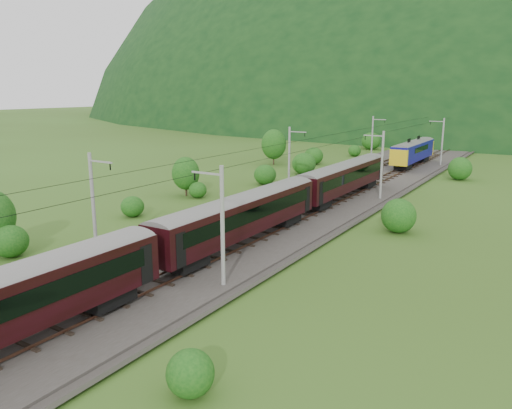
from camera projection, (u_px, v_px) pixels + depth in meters
The scene contains 14 objects.
ground at pixel (155, 271), 36.49m from camera, with size 600.00×600.00×0.00m, color #38551A.
railbed at pixel (233, 236), 44.71m from camera, with size 14.00×220.00×0.30m, color #38332D.
track_left at pixel (211, 230), 45.91m from camera, with size 2.40×220.00×0.27m.
track_right at pixel (255, 238), 43.42m from camera, with size 2.40×220.00×0.27m.
catenary_left at pixel (290, 156), 65.06m from camera, with size 2.54×192.28×8.00m.
catenary_right at pixel (381, 163), 58.72m from camera, with size 2.54×192.28×8.00m.
overhead_wires at pixel (232, 159), 43.15m from camera, with size 4.83×198.00×0.03m.
mountain_ridge at pixel (329, 109), 346.25m from camera, with size 336.00×280.00×132.00m, color #113314.
train at pixel (243, 209), 41.16m from camera, with size 2.83×114.83×4.91m.
hazard_post_near at pixel (367, 171), 75.10m from camera, with size 0.14×0.14×1.33m, color red.
hazard_post_far at pixel (406, 159), 87.54m from camera, with size 0.17×0.17×1.63m, color red.
signal at pixel (342, 170), 73.31m from camera, with size 0.22×0.22×1.94m.
vegetation_left at pixel (156, 184), 56.05m from camera, with size 13.30×143.31×7.02m.
vegetation_right at pixel (381, 223), 44.25m from camera, with size 5.51×94.10×3.04m.
Camera 1 is at (24.61, -25.24, 12.96)m, focal length 35.00 mm.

